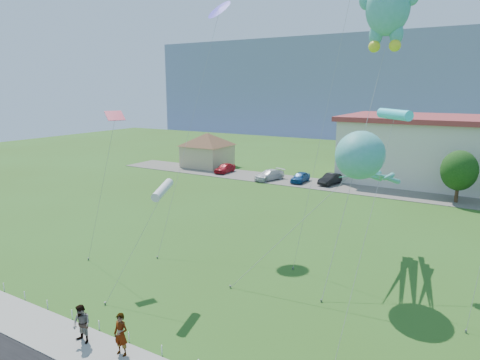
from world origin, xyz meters
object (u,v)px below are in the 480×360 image
object	(u,v)px
pedestrian_left	(121,334)
pedestrian_right	(82,324)
parked_car_red	(225,168)
octopus_kite	(365,165)
pavilion	(207,147)
parked_car_black	(330,179)
parked_car_blue	(300,177)
teddy_bear_kite	(388,0)
parked_car_white	(269,175)

from	to	relation	value
pedestrian_left	pedestrian_right	distance (m)	2.24
parked_car_red	octopus_kite	distance (m)	34.90
pedestrian_right	octopus_kite	bearing A→B (deg)	59.87
pedestrian_right	octopus_kite	size ratio (longest dim) A/B	0.16
pedestrian_left	pavilion	bearing A→B (deg)	115.72
pavilion	pedestrian_right	xyz separation A→B (m)	(21.31, -40.52, -2.00)
octopus_kite	pavilion	bearing A→B (deg)	138.93
parked_car_black	parked_car_red	bearing A→B (deg)	-168.03
pedestrian_left	octopus_kite	distance (m)	16.60
pedestrian_right	parked_car_blue	bearing A→B (deg)	99.06
parked_car_blue	teddy_bear_kite	xyz separation A→B (m)	(13.40, -18.46, 16.50)
parked_car_white	parked_car_black	world-z (taller)	parked_car_black
parked_car_black	octopus_kite	xyz separation A→B (m)	(10.08, -23.74, 6.34)
pavilion	pedestrian_right	world-z (taller)	pavilion
parked_car_blue	pedestrian_right	bearing A→B (deg)	-82.76
pavilion	parked_car_black	xyz separation A→B (m)	(20.05, -2.51, -2.31)
pedestrian_left	teddy_bear_kite	distance (m)	25.33
teddy_bear_kite	parked_car_blue	bearing A→B (deg)	125.97
parked_car_red	teddy_bear_kite	size ratio (longest dim) A/B	0.19
pedestrian_left	parked_car_blue	distance (m)	37.66
parked_car_blue	teddy_bear_kite	size ratio (longest dim) A/B	0.18
pavilion	pedestrian_left	xyz separation A→B (m)	(23.54, -40.26, -1.95)
pavilion	octopus_kite	distance (m)	40.16
parked_car_blue	octopus_kite	size ratio (longest dim) A/B	0.32
pavilion	pedestrian_left	world-z (taller)	pavilion
pedestrian_right	parked_car_blue	distance (m)	37.57
parked_car_red	parked_car_blue	xyz separation A→B (m)	(11.44, -0.36, -0.02)
pedestrian_right	octopus_kite	world-z (taller)	octopus_kite
pavilion	octopus_kite	bearing A→B (deg)	-41.07
pedestrian_right	teddy_bear_kite	size ratio (longest dim) A/B	0.09
parked_car_white	teddy_bear_kite	distance (m)	29.82
parked_car_white	teddy_bear_kite	world-z (taller)	teddy_bear_kite
pedestrian_right	parked_car_black	bearing A→B (deg)	93.46
pedestrian_right	parked_car_black	distance (m)	38.04
pedestrian_left	pedestrian_right	xyz separation A→B (m)	(-2.23, -0.27, -0.05)
parked_car_black	teddy_bear_kite	world-z (taller)	teddy_bear_kite
pavilion	parked_car_black	world-z (taller)	pavilion
parked_car_blue	parked_car_black	size ratio (longest dim) A/B	0.93
pedestrian_right	parked_car_blue	size ratio (longest dim) A/B	0.50
parked_car_white	parked_car_black	distance (m)	7.78
parked_car_white	octopus_kite	xyz separation A→B (m)	(17.72, -22.26, 6.36)
pedestrian_left	octopus_kite	world-z (taller)	octopus_kite
parked_car_red	pedestrian_right	bearing A→B (deg)	-67.08
parked_car_white	teddy_bear_kite	size ratio (longest dim) A/B	0.22
parked_car_black	teddy_bear_kite	xyz separation A→B (m)	(9.75, -19.23, 16.47)
parked_car_red	parked_car_black	world-z (taller)	same
parked_car_white	parked_car_red	bearing A→B (deg)	-169.23
pedestrian_right	parked_car_black	world-z (taller)	pedestrian_right
pedestrian_left	parked_car_white	bearing A→B (deg)	102.47
parked_car_black	teddy_bear_kite	bearing A→B (deg)	-52.70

